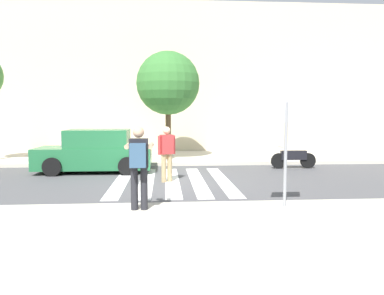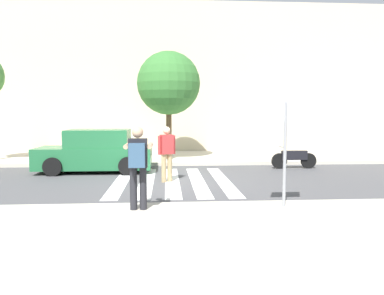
{
  "view_description": "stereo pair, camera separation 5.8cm",
  "coord_description": "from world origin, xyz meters",
  "px_view_note": "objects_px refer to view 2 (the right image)",
  "views": [
    {
      "loc": [
        -0.23,
        -11.49,
        2.13
      ],
      "look_at": [
        0.6,
        -0.2,
        1.1
      ],
      "focal_mm": 35.0,
      "sensor_mm": 36.0,
      "label": 1
    },
    {
      "loc": [
        -0.17,
        -11.49,
        2.13
      ],
      "look_at": [
        0.6,
        -0.2,
        1.1
      ],
      "focal_mm": 35.0,
      "sensor_mm": 36.0,
      "label": 2
    }
  ],
  "objects_px": {
    "stop_sign": "(285,119)",
    "photographer_with_backpack": "(138,161)",
    "parked_car_green": "(96,152)",
    "street_tree_center": "(169,83)",
    "pedestrian_crossing": "(167,151)",
    "motorcycle": "(294,158)"
  },
  "relations": [
    {
      "from": "motorcycle",
      "to": "pedestrian_crossing",
      "type": "bearing_deg",
      "value": -152.84
    },
    {
      "from": "stop_sign",
      "to": "street_tree_center",
      "type": "distance_m",
      "value": 8.98
    },
    {
      "from": "pedestrian_crossing",
      "to": "motorcycle",
      "type": "xyz_separation_m",
      "value": [
        4.93,
        2.53,
        -0.56
      ]
    },
    {
      "from": "pedestrian_crossing",
      "to": "parked_car_green",
      "type": "relative_size",
      "value": 0.42
    },
    {
      "from": "photographer_with_backpack",
      "to": "stop_sign",
      "type": "bearing_deg",
      "value": 2.0
    },
    {
      "from": "street_tree_center",
      "to": "stop_sign",
      "type": "bearing_deg",
      "value": -74.24
    },
    {
      "from": "stop_sign",
      "to": "photographer_with_backpack",
      "type": "height_order",
      "value": "stop_sign"
    },
    {
      "from": "photographer_with_backpack",
      "to": "street_tree_center",
      "type": "height_order",
      "value": "street_tree_center"
    },
    {
      "from": "pedestrian_crossing",
      "to": "motorcycle",
      "type": "height_order",
      "value": "pedestrian_crossing"
    },
    {
      "from": "stop_sign",
      "to": "photographer_with_backpack",
      "type": "distance_m",
      "value": 3.22
    },
    {
      "from": "parked_car_green",
      "to": "street_tree_center",
      "type": "bearing_deg",
      "value": 43.15
    },
    {
      "from": "stop_sign",
      "to": "parked_car_green",
      "type": "distance_m",
      "value": 7.99
    },
    {
      "from": "photographer_with_backpack",
      "to": "motorcycle",
      "type": "relative_size",
      "value": 0.98
    },
    {
      "from": "motorcycle",
      "to": "street_tree_center",
      "type": "height_order",
      "value": "street_tree_center"
    },
    {
      "from": "pedestrian_crossing",
      "to": "street_tree_center",
      "type": "relative_size",
      "value": 0.37
    },
    {
      "from": "parked_car_green",
      "to": "street_tree_center",
      "type": "relative_size",
      "value": 0.88
    },
    {
      "from": "stop_sign",
      "to": "motorcycle",
      "type": "distance_m",
      "value": 6.95
    },
    {
      "from": "stop_sign",
      "to": "street_tree_center",
      "type": "relative_size",
      "value": 0.55
    },
    {
      "from": "parked_car_green",
      "to": "motorcycle",
      "type": "xyz_separation_m",
      "value": [
        7.51,
        0.3,
        -0.31
      ]
    },
    {
      "from": "photographer_with_backpack",
      "to": "pedestrian_crossing",
      "type": "height_order",
      "value": "photographer_with_backpack"
    },
    {
      "from": "pedestrian_crossing",
      "to": "parked_car_green",
      "type": "xyz_separation_m",
      "value": [
        -2.58,
        2.23,
        -0.25
      ]
    },
    {
      "from": "street_tree_center",
      "to": "motorcycle",
      "type": "bearing_deg",
      "value": -24.66
    }
  ]
}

